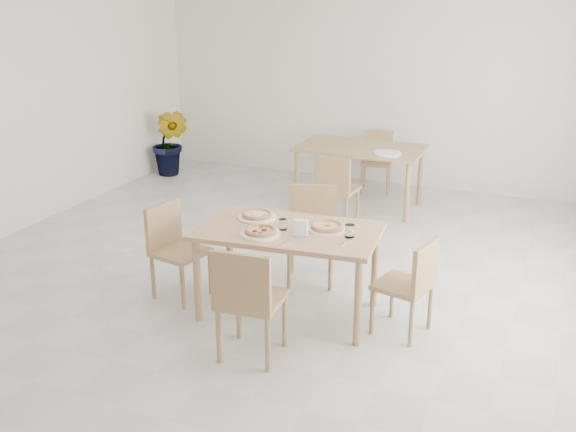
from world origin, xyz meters
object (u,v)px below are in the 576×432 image
at_px(chair_east, 412,281).
at_px(plate_empty, 387,153).
at_px(plate_mushroom, 257,217).
at_px(chair_back_n, 377,157).
at_px(tumbler_a, 350,231).
at_px(second_table, 360,153).
at_px(plate_margherita, 327,229).
at_px(tumbler_b, 283,224).
at_px(chair_north, 312,227).
at_px(napkin_holder, 301,228).
at_px(main_table, 288,239).
at_px(chair_south, 247,296).
at_px(pizza_pepperoni, 260,231).
at_px(pizza_margherita, 327,226).
at_px(chair_west, 173,244).
at_px(plate_pepperoni, 260,234).
at_px(pizza_mushroom, 257,214).
at_px(chair_back_s, 336,186).
at_px(potted_plant, 170,142).

bearing_deg(chair_east, plate_empty, -147.91).
bearing_deg(plate_mushroom, chair_back_n, 89.23).
bearing_deg(tumbler_a, second_table, 105.70).
relative_size(plate_margherita, tumbler_b, 3.53).
height_order(chair_north, napkin_holder, napkin_holder).
xyz_separation_m(main_table, tumbler_b, (-0.03, -0.03, 0.13)).
distance_m(main_table, chair_south, 0.80).
bearing_deg(pizza_pepperoni, tumbler_a, 18.64).
relative_size(tumbler_b, chair_back_n, 0.11).
xyz_separation_m(chair_north, napkin_holder, (0.23, -0.85, 0.31)).
bearing_deg(napkin_holder, second_table, 86.08).
relative_size(chair_north, chair_back_n, 1.12).
height_order(main_table, pizza_margherita, pizza_margherita).
height_order(chair_west, chair_back_n, chair_west).
bearing_deg(plate_pepperoni, chair_east, 12.11).
bearing_deg(napkin_holder, plate_margherita, 43.23).
xyz_separation_m(chair_north, pizza_mushroom, (-0.26, -0.60, 0.28)).
xyz_separation_m(chair_west, pizza_pepperoni, (0.90, -0.14, 0.30)).
bearing_deg(chair_back_s, pizza_margherita, 109.91).
distance_m(chair_west, plate_mushroom, 0.79).
relative_size(chair_west, second_table, 0.55).
relative_size(chair_south, chair_back_n, 1.15).
xyz_separation_m(plate_margherita, pizza_pepperoni, (-0.45, -0.30, 0.02)).
distance_m(pizza_mushroom, tumbler_b, 0.35).
distance_m(plate_margherita, pizza_mushroom, 0.64).
relative_size(chair_north, pizza_margherita, 2.67).
bearing_deg(pizza_mushroom, chair_south, -68.57).
height_order(pizza_margherita, napkin_holder, napkin_holder).
xyz_separation_m(tumbler_a, second_table, (-0.81, 2.89, -0.13)).
bearing_deg(chair_back_n, chair_south, -97.40).
bearing_deg(chair_east, plate_pepperoni, -65.07).
distance_m(napkin_holder, second_table, 3.06).
bearing_deg(potted_plant, chair_back_n, 8.84).
bearing_deg(plate_margherita, chair_west, -173.31).
xyz_separation_m(plate_margherita, potted_plant, (-3.45, 3.10, -0.29)).
relative_size(pizza_pepperoni, chair_back_n, 0.34).
height_order(chair_north, tumbler_b, chair_north).
relative_size(plate_mushroom, pizza_margherita, 0.99).
bearing_deg(chair_north, plate_margherita, -77.57).
height_order(plate_pepperoni, potted_plant, potted_plant).
bearing_deg(chair_east, chair_north, -109.47).
distance_m(chair_east, plate_pepperoni, 1.22).
xyz_separation_m(chair_east, plate_mushroom, (-1.35, 0.09, 0.30)).
bearing_deg(plate_margherita, napkin_holder, -124.28).
height_order(plate_margherita, pizza_pepperoni, pizza_pepperoni).
height_order(chair_south, chair_back_n, chair_south).
xyz_separation_m(pizza_margherita, tumbler_a, (0.21, -0.08, 0.02)).
relative_size(chair_east, potted_plant, 0.83).
height_order(main_table, pizza_pepperoni, pizza_pepperoni).
height_order(chair_north, chair_back_s, chair_north).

